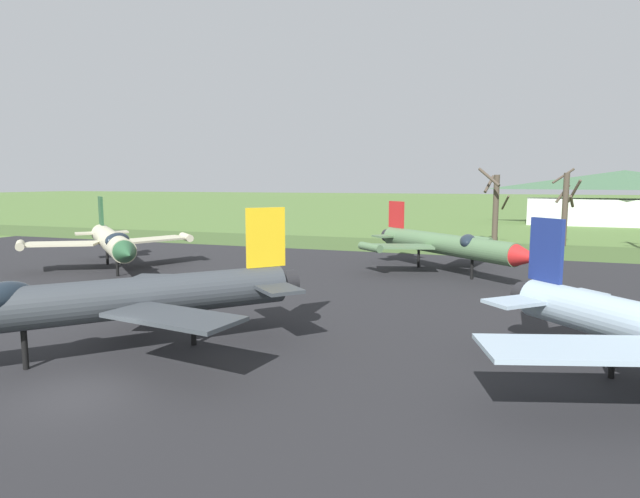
{
  "coord_description": "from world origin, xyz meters",
  "views": [
    {
      "loc": [
        12.29,
        -12.4,
        6.65
      ],
      "look_at": [
        2.06,
        16.62,
        2.72
      ],
      "focal_mm": 29.47,
      "sensor_mm": 36.0,
      "label": 1
    }
  ],
  "objects_px": {
    "info_placard_front_right": "(528,293)",
    "jet_fighter_front_right": "(447,244)",
    "visitor_building": "(623,198)",
    "jet_fighter_front_left": "(96,300)",
    "info_placard_rear_right": "(90,291)",
    "jet_fighter_rear_right": "(112,241)"
  },
  "relations": [
    {
      "from": "info_placard_front_right",
      "to": "jet_fighter_rear_right",
      "type": "relative_size",
      "value": 0.08
    },
    {
      "from": "info_placard_front_right",
      "to": "info_placard_rear_right",
      "type": "xyz_separation_m",
      "value": [
        -23.33,
        -7.16,
        -0.09
      ]
    },
    {
      "from": "jet_fighter_front_left",
      "to": "jet_fighter_rear_right",
      "type": "distance_m",
      "value": 20.94
    },
    {
      "from": "jet_fighter_front_right",
      "to": "visitor_building",
      "type": "relative_size",
      "value": 0.45
    },
    {
      "from": "jet_fighter_front_right",
      "to": "info_placard_rear_right",
      "type": "height_order",
      "value": "jet_fighter_front_right"
    },
    {
      "from": "info_placard_front_right",
      "to": "info_placard_rear_right",
      "type": "distance_m",
      "value": 24.41
    },
    {
      "from": "jet_fighter_rear_right",
      "to": "info_placard_rear_right",
      "type": "relative_size",
      "value": 14.61
    },
    {
      "from": "visitor_building",
      "to": "jet_fighter_front_left",
      "type": "bearing_deg",
      "value": -112.21
    },
    {
      "from": "jet_fighter_front_left",
      "to": "info_placard_front_right",
      "type": "xyz_separation_m",
      "value": [
        15.58,
        15.04,
        -1.65
      ]
    },
    {
      "from": "jet_fighter_rear_right",
      "to": "jet_fighter_front_right",
      "type": "bearing_deg",
      "value": 16.64
    },
    {
      "from": "info_placard_front_right",
      "to": "jet_fighter_front_right",
      "type": "bearing_deg",
      "value": 122.36
    },
    {
      "from": "info_placard_rear_right",
      "to": "visitor_building",
      "type": "relative_size",
      "value": 0.03
    },
    {
      "from": "jet_fighter_front_left",
      "to": "info_placard_rear_right",
      "type": "height_order",
      "value": "jet_fighter_front_left"
    },
    {
      "from": "jet_fighter_front_left",
      "to": "jet_fighter_rear_right",
      "type": "height_order",
      "value": "jet_fighter_front_left"
    },
    {
      "from": "jet_fighter_front_right",
      "to": "info_placard_front_right",
      "type": "height_order",
      "value": "jet_fighter_front_right"
    },
    {
      "from": "jet_fighter_front_left",
      "to": "info_placard_rear_right",
      "type": "bearing_deg",
      "value": 134.54
    },
    {
      "from": "jet_fighter_front_right",
      "to": "jet_fighter_rear_right",
      "type": "relative_size",
      "value": 0.95
    },
    {
      "from": "jet_fighter_front_left",
      "to": "visitor_building",
      "type": "bearing_deg",
      "value": 67.79
    },
    {
      "from": "info_placard_rear_right",
      "to": "info_placard_front_right",
      "type": "bearing_deg",
      "value": 17.05
    },
    {
      "from": "jet_fighter_front_left",
      "to": "jet_fighter_front_right",
      "type": "xyz_separation_m",
      "value": [
        10.37,
        23.25,
        -0.09
      ]
    },
    {
      "from": "jet_fighter_front_left",
      "to": "info_placard_front_right",
      "type": "height_order",
      "value": "jet_fighter_front_left"
    },
    {
      "from": "jet_fighter_front_right",
      "to": "visitor_building",
      "type": "height_order",
      "value": "visitor_building"
    }
  ]
}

